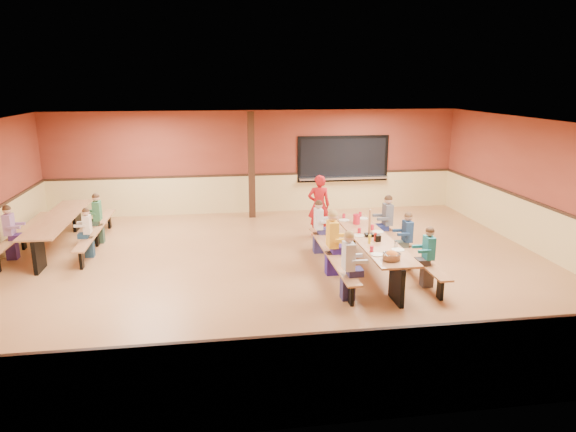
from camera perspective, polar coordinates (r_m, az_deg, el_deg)
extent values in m
plane|color=#965F38|center=(10.73, -1.05, -6.04)|extent=(12.00, 12.00, 0.00)
cube|color=brown|center=(15.18, -3.50, 6.00)|extent=(12.00, 0.04, 3.00)
cube|color=brown|center=(5.61, 5.51, -9.69)|extent=(12.00, 0.04, 3.00)
cube|color=brown|center=(12.54, 27.28, 2.49)|extent=(0.04, 10.00, 3.00)
cube|color=white|center=(10.06, -1.13, 10.14)|extent=(12.00, 10.00, 0.04)
cube|color=black|center=(15.58, 6.14, 6.35)|extent=(2.60, 0.06, 1.20)
cube|color=silver|center=(15.59, 6.16, 4.23)|extent=(2.70, 0.28, 0.06)
cube|color=black|center=(14.58, -4.08, 5.62)|extent=(0.18, 0.18, 3.00)
cube|color=#A36A40|center=(10.60, 9.24, -2.39)|extent=(0.75, 3.60, 0.04)
cube|color=black|center=(9.34, 11.99, -7.33)|extent=(0.08, 0.60, 0.70)
cube|color=black|center=(12.13, 6.99, -1.93)|extent=(0.08, 0.60, 0.70)
cube|color=#A36A40|center=(10.47, 4.85, -4.12)|extent=(0.26, 3.60, 0.04)
cube|color=black|center=(10.55, 4.83, -5.27)|extent=(0.06, 0.18, 0.41)
cube|color=#A36A40|center=(10.96, 13.30, -3.61)|extent=(0.26, 3.60, 0.04)
cube|color=black|center=(11.03, 13.23, -4.72)|extent=(0.06, 0.18, 0.41)
cube|color=#A36A40|center=(13.10, -24.17, -0.20)|extent=(0.75, 3.60, 0.04)
cube|color=black|center=(11.78, -25.94, -3.87)|extent=(0.08, 0.60, 0.70)
cube|color=black|center=(14.64, -22.45, -0.04)|extent=(0.08, 0.60, 0.70)
cube|color=#A36A40|center=(13.42, -27.43, -1.51)|extent=(0.26, 3.60, 0.04)
cube|color=black|center=(13.48, -27.32, -2.43)|extent=(0.06, 0.18, 0.41)
cube|color=#A36A40|center=(12.97, -20.54, -1.30)|extent=(0.26, 3.60, 0.04)
cube|color=black|center=(13.03, -20.45, -2.25)|extent=(0.06, 0.18, 0.41)
imported|color=#B31418|center=(12.93, 3.45, 1.18)|extent=(0.59, 0.41, 1.56)
cylinder|color=red|center=(11.45, 7.62, -0.35)|extent=(0.16, 0.16, 0.22)
cube|color=black|center=(10.31, 9.93, -2.42)|extent=(0.10, 0.14, 0.13)
cylinder|color=yellow|center=(10.14, 9.06, -2.56)|extent=(0.06, 0.06, 0.17)
cylinder|color=#B2140F|center=(10.31, 9.69, -2.29)|extent=(0.06, 0.06, 0.17)
cube|color=black|center=(10.61, 9.00, -2.09)|extent=(0.16, 0.16, 0.06)
cube|color=#A36A40|center=(10.53, 9.06, -0.63)|extent=(0.02, 0.09, 0.50)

